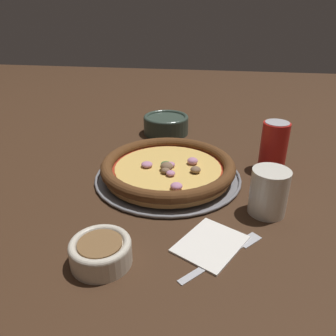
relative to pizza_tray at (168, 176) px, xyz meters
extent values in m
plane|color=#3D2616|center=(0.00, 0.00, 0.00)|extent=(3.00, 3.00, 0.00)
cylinder|color=gray|center=(0.00, 0.00, 0.00)|extent=(0.34, 0.34, 0.01)
torus|color=gray|center=(0.00, 0.00, 0.00)|extent=(0.35, 0.35, 0.01)
cylinder|color=#BC7F42|center=(0.00, 0.00, 0.01)|extent=(0.30, 0.30, 0.02)
torus|color=#563319|center=(0.00, 0.00, 0.03)|extent=(0.32, 0.32, 0.03)
cylinder|color=#A32D19|center=(0.00, 0.00, 0.02)|extent=(0.27, 0.27, 0.00)
cylinder|color=#E5B75B|center=(0.00, 0.00, 0.03)|extent=(0.25, 0.25, 0.00)
ellipsoid|color=brown|center=(0.03, 0.00, 0.03)|extent=(0.03, 0.03, 0.01)
ellipsoid|color=#C17FA3|center=(0.01, -0.05, 0.03)|extent=(0.03, 0.03, 0.01)
ellipsoid|color=#C17FA3|center=(0.04, 0.01, 0.03)|extent=(0.02, 0.02, 0.01)
ellipsoid|color=#C17FA3|center=(-0.02, 0.06, 0.03)|extent=(0.03, 0.03, 0.02)
ellipsoid|color=#3D6B38|center=(0.00, -0.01, 0.03)|extent=(0.03, 0.03, 0.01)
ellipsoid|color=brown|center=(0.02, 0.07, 0.03)|extent=(0.03, 0.03, 0.01)
ellipsoid|color=#C17FA3|center=(0.10, 0.03, 0.03)|extent=(0.04, 0.04, 0.01)
ellipsoid|color=brown|center=(0.02, 0.00, 0.04)|extent=(0.03, 0.03, 0.02)
ellipsoid|color=#C17FA3|center=(0.00, 0.01, 0.03)|extent=(0.03, 0.03, 0.01)
cylinder|color=#334238|center=(-0.31, -0.06, 0.02)|extent=(0.14, 0.14, 0.05)
torus|color=#334238|center=(-0.31, -0.06, 0.05)|extent=(0.14, 0.14, 0.01)
cylinder|color=beige|center=(0.30, -0.06, 0.01)|extent=(0.10, 0.10, 0.04)
torus|color=beige|center=(0.30, -0.06, 0.03)|extent=(0.10, 0.10, 0.01)
cylinder|color=brown|center=(0.30, -0.06, 0.03)|extent=(0.07, 0.07, 0.00)
cylinder|color=silver|center=(0.11, 0.22, 0.04)|extent=(0.07, 0.07, 0.09)
cube|color=white|center=(0.23, 0.11, 0.00)|extent=(0.15, 0.14, 0.01)
cube|color=#B7B7BC|center=(0.28, 0.12, 0.00)|extent=(0.11, 0.10, 0.00)
cube|color=#B7B7BC|center=(0.21, 0.18, 0.00)|extent=(0.05, 0.05, 0.00)
cylinder|color=red|center=(-0.09, 0.25, 0.06)|extent=(0.07, 0.07, 0.12)
cylinder|color=#BCBCC1|center=(-0.09, 0.25, 0.12)|extent=(0.06, 0.06, 0.00)
camera|label=1|loc=(0.69, 0.11, 0.37)|focal=35.00mm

